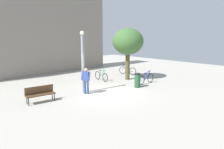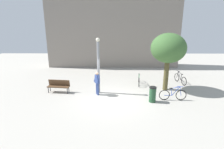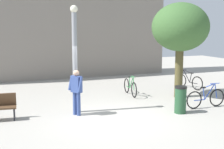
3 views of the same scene
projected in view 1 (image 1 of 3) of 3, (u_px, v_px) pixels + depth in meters
ground_plane at (107, 93)px, 13.72m from camera, size 36.00×36.00×0.00m
building_facade at (38, 28)px, 19.75m from camera, size 14.48×2.00×8.57m
lamppost at (83, 60)px, 13.46m from camera, size 0.28×0.28×3.98m
person_by_lamppost at (86, 79)px, 13.36m from camera, size 0.48×0.63×1.67m
park_bench at (40, 93)px, 11.81m from camera, size 1.64×0.65×0.92m
plaza_tree at (128, 42)px, 17.16m from camera, size 2.54×2.54×4.26m
bicycle_blue at (146, 79)px, 16.27m from camera, size 1.81×0.08×0.97m
bicycle_green at (101, 76)px, 17.29m from camera, size 0.27×1.80×0.97m
bicycle_black at (127, 70)px, 19.87m from camera, size 0.43×1.78×0.97m
trash_bin at (137, 80)px, 15.08m from camera, size 0.45×0.45×1.02m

